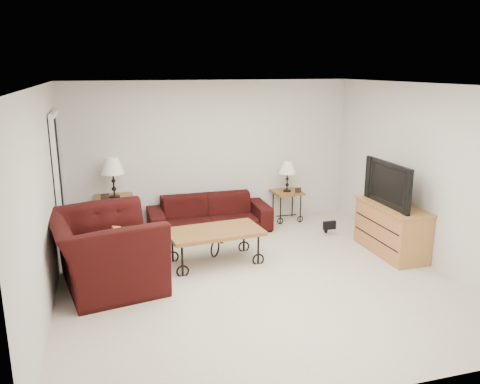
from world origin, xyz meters
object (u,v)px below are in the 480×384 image
at_px(tv_stand, 391,229).
at_px(lamp_right, 287,176).
at_px(side_table_right, 287,206).
at_px(coffee_table, 215,246).
at_px(armchair, 106,251).
at_px(backpack, 326,221).
at_px(sofa, 209,214).
at_px(television, 394,183).
at_px(side_table_left, 116,217).
at_px(lamp_left, 113,178).

bearing_deg(tv_stand, lamp_right, 115.73).
xyz_separation_m(side_table_right, coffee_table, (-1.70, -1.56, -0.03)).
xyz_separation_m(armchair, backpack, (3.57, 1.05, -0.26)).
xyz_separation_m(coffee_table, armchair, (-1.49, -0.33, 0.23)).
relative_size(sofa, lamp_right, 3.73).
bearing_deg(tv_stand, television, 180.00).
xyz_separation_m(sofa, tv_stand, (2.39, -1.73, 0.08)).
relative_size(sofa, side_table_left, 3.10).
distance_m(lamp_right, tv_stand, 2.16).
height_order(tv_stand, television, television).
xyz_separation_m(side_table_right, armchair, (-3.19, -1.90, 0.20)).
xyz_separation_m(lamp_left, coffee_table, (1.31, -1.56, -0.74)).
bearing_deg(coffee_table, lamp_left, 129.90).
height_order(lamp_left, armchair, lamp_left).
distance_m(lamp_left, lamp_right, 3.01).
bearing_deg(side_table_left, coffee_table, -50.10).
xyz_separation_m(sofa, side_table_right, (1.47, 0.18, -0.02)).
bearing_deg(tv_stand, lamp_left, 154.07).
relative_size(sofa, coffee_table, 1.56).
distance_m(sofa, coffee_table, 1.40).
xyz_separation_m(coffee_table, television, (2.60, -0.35, 0.82)).
xyz_separation_m(lamp_left, backpack, (3.38, -0.85, -0.77)).
bearing_deg(coffee_table, lamp_right, 42.63).
xyz_separation_m(side_table_right, tv_stand, (0.92, -1.91, 0.10)).
xyz_separation_m(side_table_left, lamp_right, (3.00, 0.00, 0.49)).
relative_size(side_table_left, coffee_table, 0.50).
bearing_deg(lamp_right, armchair, -149.23).
bearing_deg(side_table_left, tv_stand, -25.93).
bearing_deg(tv_stand, coffee_table, 172.48).
bearing_deg(sofa, side_table_right, 6.97).
bearing_deg(television, backpack, -153.89).
bearing_deg(television, lamp_left, -116.05).
relative_size(lamp_right, backpack, 1.27).
bearing_deg(sofa, armchair, -134.96).
bearing_deg(tv_stand, backpack, 116.97).
distance_m(side_table_left, lamp_right, 3.04).
xyz_separation_m(television, backpack, (-0.52, 1.06, -0.86)).
distance_m(sofa, lamp_left, 1.69).
bearing_deg(side_table_right, backpack, -65.85).
relative_size(lamp_left, lamp_right, 1.20).
distance_m(sofa, lamp_right, 1.57).
distance_m(lamp_left, armchair, 1.97).
height_order(lamp_left, backpack, lamp_left).
bearing_deg(coffee_table, side_table_right, 42.63).
height_order(sofa, side_table_left, side_table_left).
height_order(sofa, coffee_table, sofa).
relative_size(armchair, television, 1.30).
xyz_separation_m(coffee_table, backpack, (2.08, 0.71, -0.03)).
distance_m(lamp_right, coffee_table, 2.38).
relative_size(tv_stand, television, 1.12).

